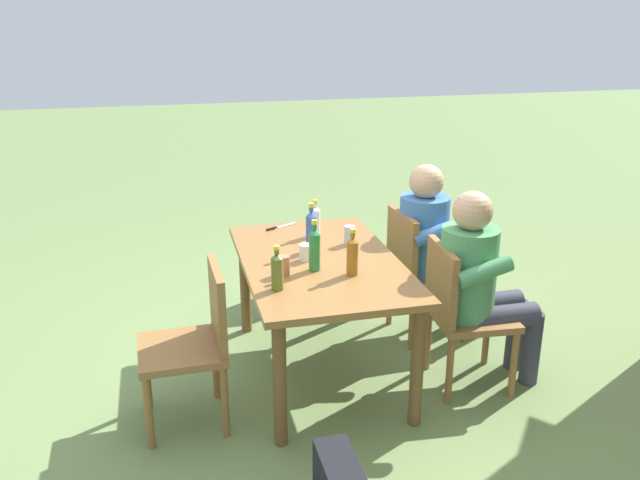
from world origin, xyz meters
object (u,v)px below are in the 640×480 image
backpack_by_far_side (290,269)px  bottle_clear (315,220)px  person_in_plaid_shirt (480,280)px  bottle_olive (277,271)px  dining_table (320,275)px  cup_white (306,252)px  cup_steel (349,235)px  chair_far_left (418,267)px  bottle_blue (311,231)px  table_knife (279,227)px  bottle_amber (352,255)px  chair_near_right (196,338)px  cup_terracotta (284,265)px  person_in_white_shirt (434,242)px  chair_far_right (459,308)px  bottle_green (315,249)px

backpack_by_far_side → bottle_clear: bearing=2.5°
person_in_plaid_shirt → bottle_olive: (0.04, -1.17, 0.18)m
bottle_clear → dining_table: bearing=-9.6°
person_in_plaid_shirt → cup_white: 1.00m
cup_steel → backpack_by_far_side: size_ratio=0.25×
cup_white → backpack_by_far_side: (-1.11, 0.12, -0.55)m
chair_far_left → bottle_clear: bearing=-98.1°
dining_table → person_in_plaid_shirt: (0.33, 0.85, 0.02)m
chair_far_left → bottle_blue: bottle_blue is taller
chair_far_left → table_knife: size_ratio=3.92×
bottle_amber → table_knife: 0.93m
dining_table → bottle_olive: bearing=-41.1°
dining_table → chair_near_right: size_ratio=1.66×
dining_table → cup_terracotta: bearing=-54.5°
person_in_white_shirt → bottle_amber: person_in_white_shirt is taller
chair_far_left → table_knife: 0.95m
dining_table → cup_steel: bearing=131.6°
person_in_plaid_shirt → cup_steel: size_ratio=10.07×
bottle_olive → backpack_by_far_side: bottle_olive is taller
bottle_clear → person_in_plaid_shirt: bearing=46.4°
chair_far_right → chair_near_right: bearing=-89.9°
chair_far_right → bottle_blue: (-0.47, -0.76, 0.37)m
bottle_amber → bottle_blue: 0.43m
dining_table → bottle_clear: 0.47m
bottle_olive → table_knife: bottle_olive is taller
bottle_green → backpack_by_far_side: size_ratio=0.62×
person_in_plaid_shirt → cup_terracotta: 1.11m
dining_table → person_in_white_shirt: 0.91m
dining_table → bottle_blue: bottle_blue is taller
chair_near_right → bottle_amber: size_ratio=3.29×
dining_table → cup_terracotta: 0.34m
table_knife → bottle_olive: bearing=-10.9°
chair_near_right → bottle_olive: 0.55m
cup_white → table_knife: 0.62m
cup_white → chair_far_left: bearing=110.7°
bottle_blue → cup_white: size_ratio=3.13×
chair_far_left → bottle_blue: 0.86m
person_in_white_shirt → chair_far_left: bearing=-88.1°
person_in_white_shirt → chair_far_right: bearing=-9.6°
bottle_green → cup_white: 0.18m
chair_far_right → bottle_green: 0.91m
chair_far_left → person_in_white_shirt: (-0.00, 0.11, 0.17)m
dining_table → bottle_olive: size_ratio=6.03×
backpack_by_far_side → chair_far_left: bearing=41.5°
chair_near_right → table_knife: (-0.95, 0.62, 0.25)m
cup_terracotta → person_in_white_shirt: bearing=114.5°
person_in_plaid_shirt → chair_near_right: bearing=-90.1°
bottle_amber → cup_terracotta: (-0.09, -0.36, -0.06)m
chair_far_left → chair_far_right: size_ratio=1.00×
bottle_green → dining_table: bearing=155.7°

